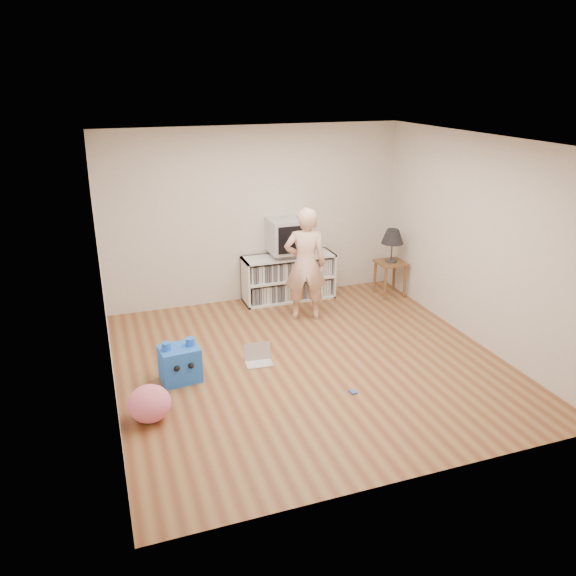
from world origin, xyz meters
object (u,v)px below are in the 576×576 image
Objects in this scene: laptop at (258,357)px; table_lamp at (393,237)px; side_table at (390,270)px; person at (305,264)px; plush_pink at (149,404)px; media_unit at (288,277)px; plush_blue at (180,363)px; dvd_deck at (289,253)px; crt_tv at (289,235)px.

table_lamp is at bearing 34.71° from laptop.
side_table is at bearing 0.00° from table_lamp.
person reaches higher than plush_pink.
media_unit is 4.12× the size of laptop.
dvd_deck is at bearing 38.34° from plush_blue.
plush_pink is (-3.94, -2.26, -0.76)m from table_lamp.
crt_tv reaches higher than plush_pink.
side_table is (1.55, -0.37, -0.60)m from crt_tv.
media_unit is 2.33× the size of crt_tv.
media_unit reaches higher than laptop.
dvd_deck is 1.60m from table_lamp.
person is at bearing -91.84° from dvd_deck.
laptop is 0.68× the size of plush_blue.
dvd_deck is at bearing -75.07° from person.
side_table reaches higher than laptop.
laptop is at bearing 63.21° from person.
plush_blue is at bearing 47.77° from person.
plush_blue is at bearing -135.66° from crt_tv.
person is 4.72× the size of laptop.
side_table is 1.62× the size of laptop.
table_lamp is (1.55, -0.39, 0.59)m from media_unit.
side_table is 3.86m from plush_blue.
person is 2.35m from plush_blue.
media_unit is 0.90m from person.
plush_pink reaches higher than laptop.
crt_tv is at bearing -75.07° from person.
plush_blue is 1.15× the size of plush_pink.
plush_pink is at bearing -144.10° from laptop.
side_table is 4.55m from plush_pink.
person is (-1.57, -0.39, -0.14)m from table_lamp.
laptop is (-2.57, -1.45, -0.36)m from side_table.
dvd_deck is at bearing 166.53° from table_lamp.
media_unit is 2.72× the size of table_lamp.
dvd_deck is at bearing 166.53° from side_table.
plush_pink is (-2.39, -2.64, -0.17)m from media_unit.
table_lamp reaches higher than media_unit.
side_table is 1.66m from person.
side_table is at bearing 17.92° from plush_blue.
plush_pink is at bearing -132.20° from media_unit.
side_table is at bearing -149.16° from person.
crt_tv is 0.37× the size of person.
person reaches higher than laptop.
side_table is (1.55, -0.37, -0.32)m from dvd_deck.
media_unit is at bearing 165.99° from side_table.
crt_tv is at bearing -90.00° from dvd_deck.
table_lamp is (0.00, 0.00, 0.53)m from side_table.
dvd_deck is 0.82× the size of side_table.
table_lamp is at bearing 0.00° from side_table.
crt_tv is 2.30m from laptop.
table_lamp is 3.92m from plush_blue.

